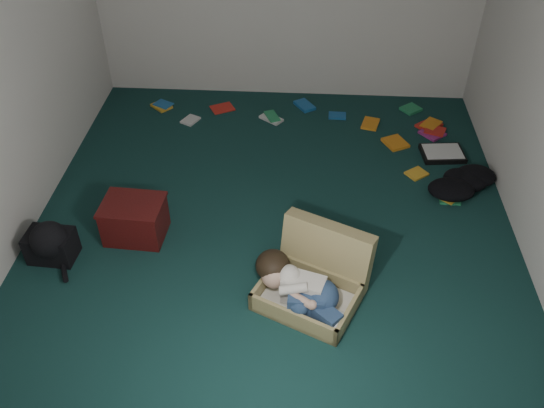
# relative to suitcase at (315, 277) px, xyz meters

# --- Properties ---
(floor) EXTENTS (4.50, 4.50, 0.00)m
(floor) POSITION_rel_suitcase_xyz_m (-0.35, 0.72, -0.15)
(floor) COLOR #11312F
(floor) RESTS_ON ground
(wall_front) EXTENTS (4.50, 0.00, 4.50)m
(wall_front) POSITION_rel_suitcase_xyz_m (-0.35, -1.53, 1.15)
(wall_front) COLOR silver
(wall_front) RESTS_ON ground
(suitcase) EXTENTS (0.90, 0.90, 0.51)m
(suitcase) POSITION_rel_suitcase_xyz_m (0.00, 0.00, 0.00)
(suitcase) COLOR tan
(suitcase) RESTS_ON floor
(person) EXTENTS (0.65, 0.57, 0.31)m
(person) POSITION_rel_suitcase_xyz_m (-0.12, -0.14, 0.04)
(person) COLOR silver
(person) RESTS_ON suitcase
(maroon_bin) EXTENTS (0.51, 0.41, 0.33)m
(maroon_bin) POSITION_rel_suitcase_xyz_m (-1.46, 0.52, 0.02)
(maroon_bin) COLOR #430E0D
(maroon_bin) RESTS_ON floor
(backpack) EXTENTS (0.46, 0.38, 0.27)m
(backpack) POSITION_rel_suitcase_xyz_m (-2.05, 0.23, -0.02)
(backpack) COLOR black
(backpack) RESTS_ON floor
(clothing_pile) EXTENTS (0.55, 0.51, 0.14)m
(clothing_pile) POSITION_rel_suitcase_xyz_m (1.35, 1.30, -0.08)
(clothing_pile) COLOR black
(clothing_pile) RESTS_ON floor
(paper_tray) EXTENTS (0.43, 0.34, 0.06)m
(paper_tray) POSITION_rel_suitcase_xyz_m (1.23, 1.83, -0.12)
(paper_tray) COLOR black
(paper_tray) RESTS_ON floor
(book_scatter) EXTENTS (3.11, 1.77, 0.02)m
(book_scatter) POSITION_rel_suitcase_xyz_m (0.26, 2.22, -0.14)
(book_scatter) COLOR gold
(book_scatter) RESTS_ON floor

